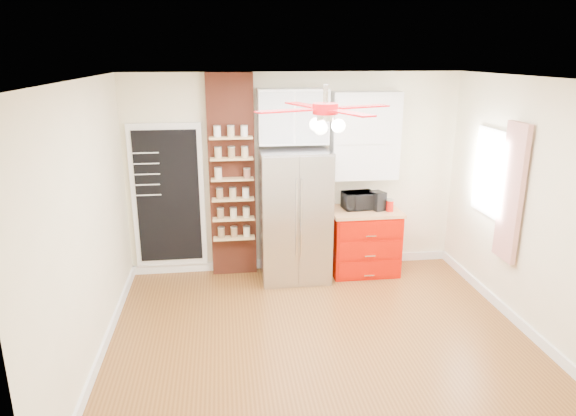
{
  "coord_description": "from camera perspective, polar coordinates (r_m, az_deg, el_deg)",
  "views": [
    {
      "loc": [
        -0.97,
        -4.74,
        2.92
      ],
      "look_at": [
        -0.23,
        0.9,
        1.2
      ],
      "focal_mm": 32.0,
      "sensor_mm": 36.0,
      "label": 1
    }
  ],
  "objects": [
    {
      "name": "upper_glass_cabinet",
      "position": [
        6.68,
        0.55,
        10.15
      ],
      "size": [
        0.9,
        0.35,
        0.7
      ],
      "primitive_type": "cube",
      "color": "white",
      "rests_on": "wall_back"
    },
    {
      "name": "pantry_jar_oats",
      "position": [
        6.66,
        -7.76,
        3.8
      ],
      "size": [
        0.11,
        0.11,
        0.14
      ],
      "primitive_type": "cylinder",
      "rotation": [
        0.0,
        0.0,
        0.13
      ],
      "color": "beige",
      "rests_on": "brick_pillar"
    },
    {
      "name": "fridge",
      "position": [
        6.76,
        0.75,
        -0.85
      ],
      "size": [
        0.9,
        0.7,
        1.75
      ],
      "primitive_type": "cube",
      "color": "#B9B9BE",
      "rests_on": "floor"
    },
    {
      "name": "ceiling",
      "position": [
        4.85,
        4.25,
        14.12
      ],
      "size": [
        4.5,
        4.5,
        0.0
      ],
      "primitive_type": "plane",
      "color": "white",
      "rests_on": "wall_back"
    },
    {
      "name": "pantry_jar_beans",
      "position": [
        6.68,
        -4.58,
        3.85
      ],
      "size": [
        0.12,
        0.12,
        0.12
      ],
      "primitive_type": "cylinder",
      "rotation": [
        0.0,
        0.0,
        0.43
      ],
      "color": "#96614C",
      "rests_on": "brick_pillar"
    },
    {
      "name": "floor",
      "position": [
        5.65,
        3.64,
        -14.36
      ],
      "size": [
        4.5,
        4.5,
        0.0
      ],
      "primitive_type": "plane",
      "color": "brown",
      "rests_on": "ground"
    },
    {
      "name": "wall_front",
      "position": [
        3.31,
        10.79,
        -11.92
      ],
      "size": [
        4.5,
        0.02,
        2.7
      ],
      "primitive_type": "cube",
      "color": "#FCF2CB",
      "rests_on": "floor"
    },
    {
      "name": "chalkboard",
      "position": [
        6.99,
        -13.16,
        1.23
      ],
      "size": [
        0.95,
        0.05,
        1.95
      ],
      "color": "white",
      "rests_on": "wall_back"
    },
    {
      "name": "wall_left",
      "position": [
        5.16,
        -21.43,
        -2.15
      ],
      "size": [
        0.02,
        4.0,
        2.7
      ],
      "primitive_type": "cube",
      "color": "#FCF2CB",
      "rests_on": "floor"
    },
    {
      "name": "curtain",
      "position": [
        6.17,
        23.57,
        1.55
      ],
      "size": [
        0.06,
        0.4,
        1.55
      ],
      "primitive_type": "cube",
      "color": "#AB2816",
      "rests_on": "wall_right"
    },
    {
      "name": "canister_right",
      "position": [
        7.03,
        11.08,
        0.35
      ],
      "size": [
        0.12,
        0.12,
        0.14
      ],
      "primitive_type": "cylinder",
      "rotation": [
        0.0,
        0.0,
        0.39
      ],
      "color": "#B60A0C",
      "rests_on": "red_cabinet"
    },
    {
      "name": "ceiling_fan",
      "position": [
        4.87,
        4.18,
        10.87
      ],
      "size": [
        1.4,
        1.4,
        0.44
      ],
      "color": "silver",
      "rests_on": "ceiling"
    },
    {
      "name": "brick_pillar",
      "position": [
        6.85,
        -6.24,
        3.42
      ],
      "size": [
        0.6,
        0.16,
        2.7
      ],
      "primitive_type": "cube",
      "color": "brown",
      "rests_on": "floor"
    },
    {
      "name": "upper_shelf_unit",
      "position": [
        6.94,
        8.55,
        7.93
      ],
      "size": [
        0.9,
        0.3,
        1.15
      ],
      "primitive_type": "cube",
      "color": "white",
      "rests_on": "wall_back"
    },
    {
      "name": "wall_right",
      "position": [
        5.94,
        25.72,
        -0.25
      ],
      "size": [
        0.02,
        4.0,
        2.7
      ],
      "primitive_type": "cube",
      "color": "#FCF2CB",
      "rests_on": "floor"
    },
    {
      "name": "window",
      "position": [
        6.63,
        21.67,
        3.65
      ],
      "size": [
        0.04,
        0.75,
        1.05
      ],
      "primitive_type": "cube",
      "color": "white",
      "rests_on": "wall_right"
    },
    {
      "name": "wall_back",
      "position": [
        6.99,
        0.74,
        3.8
      ],
      "size": [
        4.5,
        0.02,
        2.7
      ],
      "primitive_type": "cube",
      "color": "#FCF2CB",
      "rests_on": "floor"
    },
    {
      "name": "toaster_oven",
      "position": [
        7.0,
        7.83,
        0.84
      ],
      "size": [
        0.45,
        0.33,
        0.23
      ],
      "primitive_type": "imported",
      "rotation": [
        0.0,
        0.0,
        0.12
      ],
      "color": "black",
      "rests_on": "red_cabinet"
    },
    {
      "name": "red_cabinet",
      "position": [
        7.14,
        8.43,
        -3.65
      ],
      "size": [
        0.94,
        0.64,
        0.9
      ],
      "color": "#B80C00",
      "rests_on": "floor"
    },
    {
      "name": "coffee_maker",
      "position": [
        6.99,
        9.94,
        0.8
      ],
      "size": [
        0.21,
        0.23,
        0.25
      ],
      "primitive_type": "cube",
      "rotation": [
        0.0,
        0.0,
        0.34
      ],
      "color": "black",
      "rests_on": "red_cabinet"
    },
    {
      "name": "canister_left",
      "position": [
        6.97,
        11.26,
        0.22
      ],
      "size": [
        0.1,
        0.1,
        0.15
      ],
      "primitive_type": "cylinder",
      "rotation": [
        0.0,
        0.0,
        -0.04
      ],
      "color": "#B4120A",
      "rests_on": "red_cabinet"
    }
  ]
}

